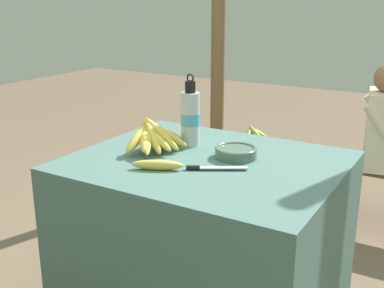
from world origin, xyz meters
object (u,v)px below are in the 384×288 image
serving_bowl (236,152)px  support_post_near (219,13)px  knife (208,168)px  seated_vendor (374,136)px  banana_bunch_ripe (154,135)px  banana_bunch_green (255,135)px  loose_banana_front (157,165)px  wooden_bench (318,164)px  water_bottle (190,117)px

serving_bowl → support_post_near: support_post_near is taller
knife → seated_vendor: bearing=43.6°
support_post_near → serving_bowl: bearing=-59.7°
banana_bunch_ripe → knife: bearing=-16.0°
seated_vendor → banana_bunch_green: bearing=-14.6°
knife → loose_banana_front: bearing=179.0°
loose_banana_front → support_post_near: bearing=111.0°
serving_bowl → banana_bunch_green: serving_bowl is taller
knife → seated_vendor: (0.39, 1.38, -0.15)m
support_post_near → knife: bearing=-63.3°
seated_vendor → banana_bunch_green: seated_vendor is taller
knife → wooden_bench: bearing=57.1°
serving_bowl → loose_banana_front: bearing=-124.2°
loose_banana_front → support_post_near: 2.09m
serving_bowl → loose_banana_front: (-0.20, -0.30, -0.00)m
banana_bunch_ripe → serving_bowl: size_ratio=1.79×
banana_bunch_ripe → loose_banana_front: 0.25m
loose_banana_front → knife: loose_banana_front is taller
support_post_near → loose_banana_front: bearing=-69.0°
banana_bunch_green → banana_bunch_ripe: bearing=-86.6°
knife → seated_vendor: size_ratio=0.21×
loose_banana_front → seated_vendor: (0.56, 1.49, -0.16)m
banana_bunch_ripe → support_post_near: (-0.57, 1.69, 0.47)m
banana_bunch_green → seated_vendor: bearing=-3.3°
banana_bunch_ripe → banana_bunch_green: banana_bunch_ripe is taller
water_bottle → wooden_bench: size_ratio=0.18×
water_bottle → wooden_bench: (0.29, 1.17, -0.53)m
water_bottle → support_post_near: support_post_near is taller
water_bottle → support_post_near: 1.72m
water_bottle → loose_banana_front: bearing=-80.3°
seated_vendor → loose_banana_front: bearing=57.9°
loose_banana_front → seated_vendor: bearing=69.2°
knife → banana_bunch_green: bearing=75.2°
banana_bunch_ripe → knife: 0.35m
loose_banana_front → wooden_bench: (0.23, 1.53, -0.41)m
banana_bunch_ripe → wooden_bench: 1.46m
wooden_bench → seated_vendor: size_ratio=1.69×
wooden_bench → seated_vendor: bearing=-7.1°
water_bottle → support_post_near: size_ratio=0.13×
serving_bowl → seated_vendor: size_ratio=0.17×
banana_bunch_ripe → wooden_bench: bearing=74.0°
serving_bowl → banana_bunch_ripe: bearing=-163.8°
banana_bunch_green → wooden_bench: bearing=-0.5°
serving_bowl → knife: bearing=-97.8°
serving_bowl → water_bottle: (-0.26, 0.06, 0.11)m
loose_banana_front → support_post_near: (-0.72, 1.89, 0.53)m
water_bottle → loose_banana_front: (0.06, -0.36, -0.11)m
water_bottle → loose_banana_front: size_ratio=1.61×
loose_banana_front → banana_bunch_green: (-0.23, 1.53, -0.28)m
loose_banana_front → knife: (0.18, 0.10, -0.01)m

